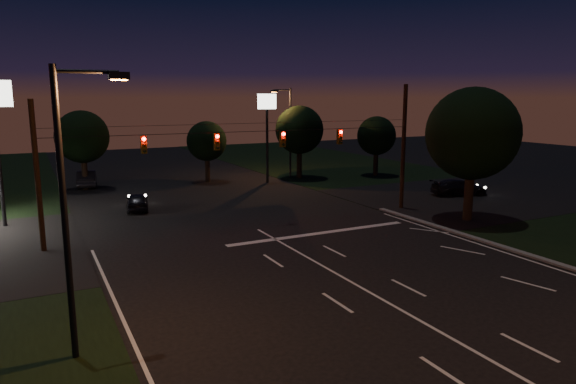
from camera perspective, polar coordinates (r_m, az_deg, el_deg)
ground at (r=20.53m, az=12.93°, el=-12.93°), size 140.00×140.00×0.00m
cross_street_right at (r=45.03m, az=19.54°, el=-0.47°), size 20.00×16.00×0.02m
stop_bar at (r=31.08m, az=3.59°, el=-4.58°), size 12.00×0.50×0.01m
utility_pole_right at (r=38.93m, az=12.44°, el=-1.74°), size 0.30×0.30×9.00m
utility_pole_left at (r=30.42m, az=-25.48°, el=-5.95°), size 0.28×0.28×8.00m
signal_span at (r=31.87m, az=-4.16°, el=5.83°), size 24.00×0.40×1.56m
pole_sign_right at (r=48.79m, az=-2.35°, el=8.30°), size 1.80×0.30×8.40m
street_light_left at (r=16.60m, az=-22.85°, el=-0.13°), size 2.20×0.35×9.00m
street_light_right_far at (r=52.04m, az=0.00°, el=7.35°), size 2.20×0.35×9.00m
tree_right_near at (r=35.67m, az=19.65°, el=6.02°), size 6.00×6.00×8.76m
tree_far_b at (r=48.77m, az=-21.89°, el=5.65°), size 4.60×4.60×6.98m
tree_far_c at (r=50.02m, az=-9.04°, el=5.55°), size 3.80×3.80×5.86m
tree_far_d at (r=51.66m, az=1.22°, el=6.86°), size 4.80×4.80×7.30m
tree_far_e at (r=54.29m, az=9.75°, el=6.13°), size 4.00×4.00×6.18m
car_oncoming_a at (r=38.74m, az=-16.41°, el=-1.03°), size 2.17×3.94×1.27m
car_oncoming_b at (r=50.53m, az=-21.46°, el=1.41°), size 2.16×4.73×1.50m
car_cross at (r=45.07m, az=18.47°, el=0.48°), size 4.99×3.12×1.35m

